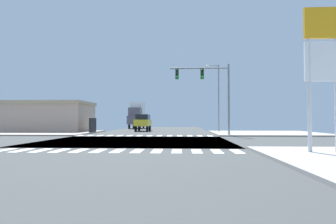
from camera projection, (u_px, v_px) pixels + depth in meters
ground at (136, 141)px, 22.50m from camera, size 90.00×90.00×0.05m
sidewalk_corner_ne at (266, 133)px, 33.85m from camera, size 12.00×12.00×0.14m
sidewalk_corner_nw at (42, 133)px, 35.12m from camera, size 12.00×12.00×0.14m
crosswalk_near at (108, 151)px, 15.23m from camera, size 13.50×2.00×0.01m
crosswalk_far at (145, 136)px, 29.81m from camera, size 13.50×2.00×0.01m
traffic_signal_mast at (207, 83)px, 29.24m from camera, size 5.83×0.55×7.05m
gas_station_sign at (322, 55)px, 13.49m from camera, size 1.60×0.20×6.66m
street_lamp at (217, 92)px, 37.41m from camera, size 1.78×0.32×8.50m
bank_building at (29, 117)px, 39.15m from camera, size 17.28×7.38×3.95m
box_truck_crossing_2 at (137, 115)px, 55.88m from camera, size 2.40×7.20×4.85m
suv_queued_1 at (143, 121)px, 41.90m from camera, size 1.96×4.60×2.34m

